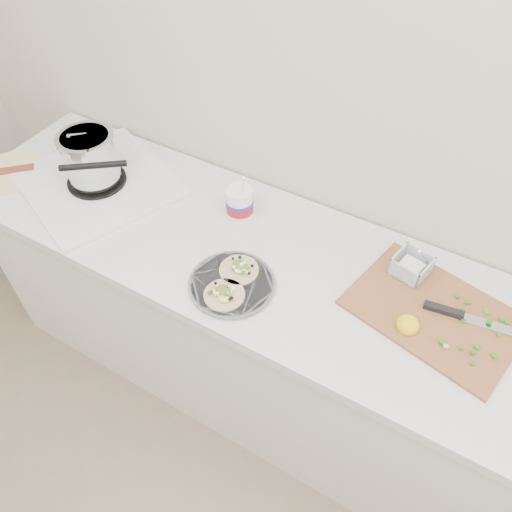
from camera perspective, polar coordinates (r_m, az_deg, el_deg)
The scene contains 6 objects.
counter at distance 2.02m, azimuth 1.73°, elevation -8.61°, with size 2.44×0.66×0.90m.
stove at distance 1.97m, azimuth -18.14°, elevation 9.71°, with size 0.69×0.67×0.26m.
taco_plate at distance 1.57m, azimuth -2.79°, elevation -2.99°, with size 0.27×0.27×0.04m.
tub at distance 1.76m, azimuth -1.84°, elevation 6.27°, with size 0.10×0.10×0.22m.
cutboard at distance 1.60m, azimuth 19.69°, elevation -5.39°, with size 0.55×0.43×0.08m.
bacon_plate at distance 2.20m, azimuth -26.14°, elevation 8.60°, with size 0.27×0.27×0.02m.
Camera 1 is at (0.51, 0.43, 2.13)m, focal length 35.00 mm.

